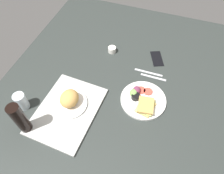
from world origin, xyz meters
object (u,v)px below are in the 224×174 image
(drinking_glass, at_px, (21,101))
(knife, at_px, (149,72))
(serving_tray, at_px, (67,111))
(cell_phone, at_px, (157,58))
(bread_plate_near, at_px, (70,100))
(fork, at_px, (153,77))
(espresso_cup, at_px, (112,50))
(soda_bottle, at_px, (20,119))
(plate_with_salad, at_px, (142,100))

(drinking_glass, relative_size, knife, 0.58)
(serving_tray, distance_m, cell_phone, 0.72)
(drinking_glass, xyz_separation_m, cell_phone, (0.65, -0.67, -0.05))
(knife, relative_size, cell_phone, 1.32)
(serving_tray, height_order, bread_plate_near, bread_plate_near)
(cell_phone, bearing_deg, drinking_glass, 110.92)
(fork, bearing_deg, drinking_glass, 34.43)
(espresso_cup, xyz_separation_m, cell_phone, (0.04, -0.33, -0.02))
(soda_bottle, relative_size, cell_phone, 1.60)
(espresso_cup, relative_size, knife, 0.29)
(plate_with_salad, bearing_deg, soda_bottle, 124.62)
(drinking_glass, xyz_separation_m, soda_bottle, (-0.12, -0.10, 0.06))
(drinking_glass, relative_size, soda_bottle, 0.48)
(fork, xyz_separation_m, knife, (0.03, 0.04, 0.00))
(bread_plate_near, height_order, fork, bread_plate_near)
(bread_plate_near, bearing_deg, serving_tray, 178.53)
(serving_tray, height_order, knife, serving_tray)
(bread_plate_near, bearing_deg, soda_bottle, 143.56)
(fork, bearing_deg, plate_with_salad, 83.10)
(soda_bottle, relative_size, fork, 1.36)
(bread_plate_near, bearing_deg, drinking_glass, 110.54)
(bread_plate_near, distance_m, plate_with_salad, 0.43)
(plate_with_salad, bearing_deg, espresso_cup, 42.30)
(knife, bearing_deg, drinking_glass, 37.52)
(bread_plate_near, height_order, drinking_glass, bread_plate_near)
(plate_with_salad, height_order, drinking_glass, drinking_glass)
(serving_tray, xyz_separation_m, soda_bottle, (-0.17, 0.16, 0.11))
(knife, bearing_deg, bread_plate_near, 46.15)
(soda_bottle, xyz_separation_m, knife, (0.62, -0.54, -0.11))
(serving_tray, relative_size, knife, 2.37)
(bread_plate_near, bearing_deg, espresso_cup, -9.22)
(plate_with_salad, xyz_separation_m, soda_bottle, (-0.39, 0.56, 0.10))
(knife, bearing_deg, cell_phone, -100.88)
(soda_bottle, bearing_deg, plate_with_salad, -55.38)
(plate_with_salad, xyz_separation_m, knife, (0.24, 0.02, -0.01))
(espresso_cup, bearing_deg, drinking_glass, 150.64)
(espresso_cup, xyz_separation_m, fork, (-0.14, -0.34, -0.02))
(serving_tray, relative_size, soda_bottle, 1.95)
(drinking_glass, relative_size, espresso_cup, 1.98)
(serving_tray, relative_size, fork, 2.65)
(serving_tray, distance_m, knife, 0.59)
(soda_bottle, height_order, espresso_cup, soda_bottle)
(bread_plate_near, bearing_deg, plate_with_salad, -67.15)
(soda_bottle, bearing_deg, espresso_cup, -18.48)
(fork, bearing_deg, espresso_cup, -22.54)
(plate_with_salad, bearing_deg, fork, -6.67)
(espresso_cup, xyz_separation_m, knife, (-0.11, -0.30, -0.02))
(espresso_cup, distance_m, cell_phone, 0.33)
(serving_tray, xyz_separation_m, bread_plate_near, (0.04, -0.00, 0.05))
(fork, xyz_separation_m, cell_phone, (0.18, 0.01, 0.00))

